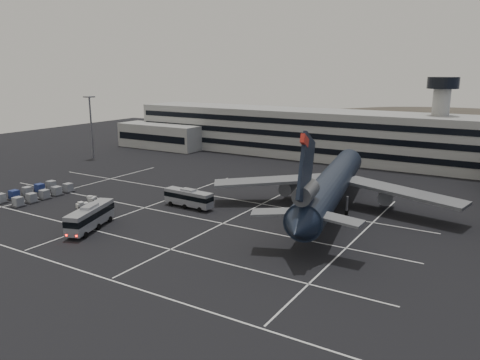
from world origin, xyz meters
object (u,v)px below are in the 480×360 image
(trijet_main, at_px, (331,185))
(tug_a, at_px, (82,205))
(bus_far, at_px, (188,197))
(uld_cluster, at_px, (36,193))
(bus_near, at_px, (90,216))

(trijet_main, distance_m, tug_a, 47.39)
(bus_far, height_order, uld_cluster, bus_far)
(trijet_main, bearing_deg, bus_far, -166.15)
(bus_near, bearing_deg, tug_a, 126.49)
(trijet_main, xyz_separation_m, uld_cluster, (-55.86, -22.11, -4.31))
(bus_near, relative_size, tug_a, 4.99)
(bus_far, xyz_separation_m, tug_a, (-17.13, -11.08, -1.40))
(bus_far, height_order, tug_a, bus_far)
(trijet_main, relative_size, uld_cluster, 3.79)
(trijet_main, height_order, bus_near, trijet_main)
(trijet_main, bearing_deg, uld_cluster, -169.50)
(bus_near, distance_m, uld_cluster, 26.54)
(tug_a, bearing_deg, trijet_main, 46.54)
(bus_far, xyz_separation_m, uld_cluster, (-31.49, -10.78, -1.07))
(bus_near, xyz_separation_m, tug_a, (-10.99, 7.45, -1.67))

